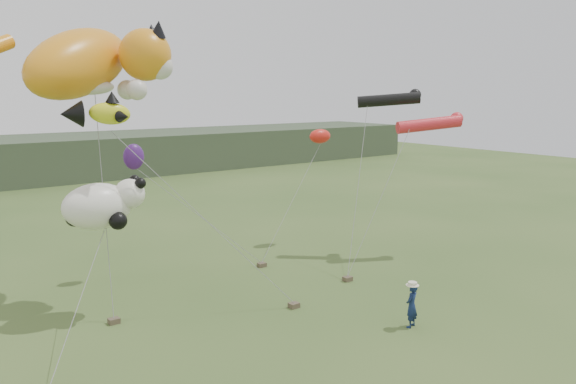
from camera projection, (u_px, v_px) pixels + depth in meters
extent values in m
plane|color=#385123|center=(352.00, 337.00, 19.32)|extent=(120.00, 120.00, 0.00)
cube|color=#2D3D28|center=(34.00, 158.00, 54.48)|extent=(90.00, 12.00, 4.00)
imported|color=#132147|center=(412.00, 306.00, 20.05)|extent=(0.67, 0.53, 1.60)
cube|color=brown|center=(114.00, 321.00, 20.48)|extent=(0.39, 0.31, 0.20)
cube|color=brown|center=(294.00, 305.00, 21.98)|extent=(0.39, 0.31, 0.20)
cube|color=brown|center=(348.00, 279.00, 25.09)|extent=(0.39, 0.31, 0.20)
cube|color=brown|center=(262.00, 265.00, 27.13)|extent=(0.39, 0.31, 0.20)
ellipsoid|color=orange|center=(78.00, 63.00, 21.24)|extent=(6.16, 5.27, 3.82)
sphere|color=orange|center=(145.00, 55.00, 21.61)|extent=(2.00, 2.00, 2.00)
cone|color=black|center=(158.00, 29.00, 21.20)|extent=(0.62, 0.76, 0.75)
cone|color=black|center=(152.00, 32.00, 22.21)|extent=(0.62, 0.72, 0.71)
sphere|color=silver|center=(160.00, 67.00, 21.68)|extent=(1.00, 1.00, 1.00)
ellipsoid|color=silver|center=(89.00, 87.00, 21.26)|extent=(1.95, 0.98, 0.61)
sphere|color=silver|center=(137.00, 90.00, 20.92)|extent=(0.78, 0.78, 0.78)
sphere|color=silver|center=(127.00, 90.00, 22.28)|extent=(0.78, 0.78, 0.78)
ellipsoid|color=yellow|center=(110.00, 114.00, 19.94)|extent=(1.58, 0.79, 0.89)
cone|color=black|center=(71.00, 114.00, 19.45)|extent=(0.83, 1.01, 0.94)
cone|color=black|center=(112.00, 97.00, 19.90)|extent=(0.52, 0.52, 0.42)
cone|color=black|center=(124.00, 117.00, 19.73)|extent=(0.55, 0.58, 0.42)
cone|color=black|center=(114.00, 116.00, 20.56)|extent=(0.55, 0.58, 0.42)
cylinder|color=black|center=(389.00, 100.00, 28.59)|extent=(2.79, 2.51, 0.82)
sphere|color=black|center=(415.00, 95.00, 28.98)|extent=(0.63, 0.63, 0.63)
cylinder|color=red|center=(429.00, 124.00, 28.16)|extent=(3.28, 2.04, 0.93)
sphere|color=red|center=(457.00, 119.00, 28.57)|extent=(0.66, 0.66, 0.66)
ellipsoid|color=white|center=(97.00, 206.00, 20.51)|extent=(2.55, 1.70, 1.70)
sphere|color=white|center=(130.00, 194.00, 20.88)|extent=(1.13, 1.13, 1.13)
sphere|color=black|center=(140.00, 183.00, 20.68)|extent=(0.41, 0.41, 0.41)
sphere|color=black|center=(135.00, 180.00, 21.37)|extent=(0.41, 0.41, 0.41)
sphere|color=black|center=(118.00, 221.00, 20.27)|extent=(0.66, 0.66, 0.66)
sphere|color=black|center=(75.00, 218.00, 20.35)|extent=(0.66, 0.66, 0.66)
ellipsoid|color=red|center=(320.00, 136.00, 30.79)|extent=(1.34, 0.78, 0.78)
ellipsoid|color=#44196B|center=(134.00, 157.00, 24.65)|extent=(0.93, 0.62, 1.14)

